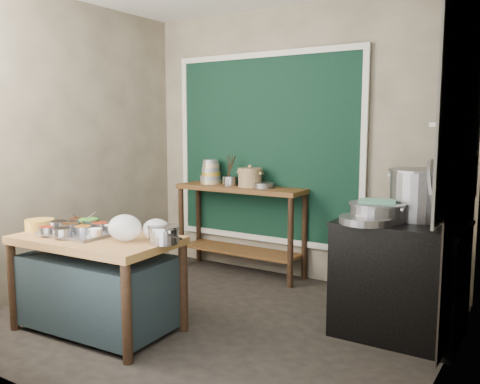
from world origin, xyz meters
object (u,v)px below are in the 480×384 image
Objects in this scene: back_counter at (240,230)px; stove_block at (400,280)px; saucepan at (164,235)px; condiment_tray at (79,233)px; yellow_basin at (40,225)px; steamer at (377,212)px; prep_table at (98,284)px; stock_pot at (421,194)px; ceramic_crock at (250,178)px; utensil_cup at (230,181)px.

stove_block is at bearing -21.02° from back_counter.
saucepan is at bearing -74.81° from back_counter.
condiment_tray is 0.40m from yellow_basin.
condiment_tray is (-0.27, -1.93, 0.29)m from back_counter.
steamer is (2.00, 1.12, 0.19)m from condiment_tray.
prep_table is 0.86× the size of back_counter.
steamer is at bearing -152.14° from stove_block.
yellow_basin is 0.46× the size of stock_pot.
condiment_tray is 1.99m from ceramic_crock.
yellow_basin is 2.09m from utensil_cup.
steamer is (-0.25, -0.25, -0.12)m from stock_pot.
utensil_cup reaches higher than prep_table.
condiment_tray is 1.96m from utensil_cup.
back_counter is 2.57× the size of condiment_tray.
back_counter is at bearing 82.14° from condiment_tray.
utensil_cup is at bearing 175.38° from back_counter.
saucepan is (0.49, -1.81, 0.34)m from back_counter.
stock_pot reaches higher than steamer.
saucepan is 0.87× the size of ceramic_crock.
utensil_cup is at bearing 75.32° from yellow_basin.
stove_block is at bearing 27.92° from prep_table.
back_counter is at bearing 154.76° from steamer.
saucepan is 1.60m from steamer.
prep_table is 2.58m from stock_pot.
stove_block is 1.83× the size of stock_pot.
stock_pot is (2.09, 1.35, 0.70)m from prep_table.
steamer is at bearing 59.42° from saucepan.
yellow_basin is (-0.56, -0.08, 0.42)m from prep_table.
ceramic_crock is at bearing 122.24° from saucepan.
ceramic_crock is (0.22, 1.92, 0.67)m from prep_table.
stove_block is 2.88m from yellow_basin.
ceramic_crock is 1.81m from steamer.
back_counter is 2.13m from yellow_basin.
stock_pot is (2.25, 1.37, 0.31)m from condiment_tray.
saucepan is at bearing -78.42° from ceramic_crock.
prep_table is 0.71m from yellow_basin.
yellow_basin is (-0.40, -0.07, 0.03)m from condiment_tray.
back_counter is 6.34× the size of yellow_basin.
utensil_cup is (-0.14, 0.01, 0.53)m from back_counter.
stove_block reaches higher than yellow_basin.
prep_table is at bearing 8.41° from yellow_basin.
utensil_cup is (-0.04, 1.93, 0.63)m from prep_table.
stock_pot is at bearing 28.40° from yellow_basin.
stock_pot is (2.65, 1.43, 0.28)m from yellow_basin.
stove_block is 2.24m from utensil_cup.
condiment_tray is at bearing -176.86° from prep_table.
stock_pot is 0.38m from steamer.
yellow_basin is 2.68m from steamer.
condiment_tray is at bearing -150.86° from steamer.
back_counter reaches higher than yellow_basin.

